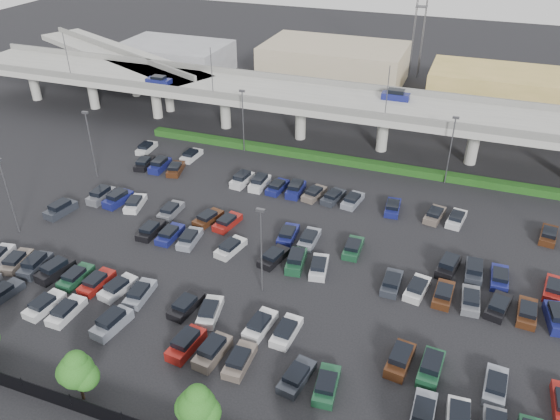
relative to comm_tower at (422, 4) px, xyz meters
The scene contains 9 objects.
ground 75.73m from the comm_tower, 93.09° to the right, with size 280.00×280.00×0.00m, color black.
overpass 43.09m from the comm_tower, 95.73° to the right, with size 150.00×13.00×15.80m.
on_ramp 64.67m from the comm_tower, 151.11° to the right, with size 50.93×30.13×8.80m.
hedge 51.42m from the comm_tower, 94.67° to the right, with size 66.00×1.60×1.10m, color #113C12.
tree_row 101.30m from the comm_tower, 91.88° to the right, with size 65.07×3.66×5.94m.
parked_cars 79.58m from the comm_tower, 93.92° to the right, with size 63.04×41.59×1.67m.
light_poles 73.06m from the comm_tower, 96.44° to the right, with size 66.90×48.38×10.30m.
distant_buildings 18.96m from the comm_tower, 55.50° to the right, with size 138.00×24.00×9.00m.
comm_tower is the anchor object (origin of this frame).
Camera 1 is at (17.71, -50.47, 38.03)m, focal length 35.00 mm.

